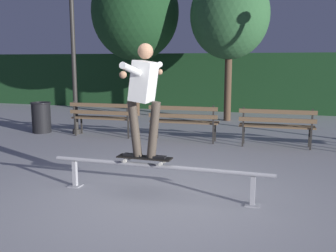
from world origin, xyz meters
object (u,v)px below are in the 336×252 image
(skateboard, at_px, (144,158))
(park_bench_left_center, at_px, (184,119))
(skateboarder, at_px, (144,91))
(tree_far_left, at_px, (135,12))
(lamp_post_left, at_px, (73,36))
(park_bench_leftmost, at_px, (102,115))
(tree_behind_benches, at_px, (230,16))
(park_bench_right_center, at_px, (277,123))
(grind_rail, at_px, (157,171))
(trash_can, at_px, (41,117))

(skateboard, xyz_separation_m, park_bench_left_center, (-0.41, 3.63, 0.01))
(skateboarder, height_order, tree_far_left, tree_far_left)
(tree_far_left, bearing_deg, lamp_post_left, -93.23)
(park_bench_leftmost, relative_size, tree_behind_benches, 0.36)
(park_bench_left_center, xyz_separation_m, tree_behind_benches, (0.47, 3.55, 2.67))
(skateboarder, relative_size, tree_behind_benches, 0.34)
(skateboarder, xyz_separation_m, park_bench_right_center, (1.67, 3.63, -0.92))
(skateboard, height_order, skateboarder, skateboarder)
(grind_rail, height_order, skateboard, skateboard)
(tree_far_left, height_order, lamp_post_left, tree_far_left)
(skateboard, height_order, park_bench_leftmost, park_bench_leftmost)
(grind_rail, height_order, park_bench_leftmost, park_bench_leftmost)
(park_bench_leftmost, height_order, tree_behind_benches, tree_behind_benches)
(tree_behind_benches, bearing_deg, skateboarder, -90.49)
(lamp_post_left, relative_size, trash_can, 4.88)
(tree_behind_benches, height_order, tree_far_left, tree_far_left)
(park_bench_right_center, bearing_deg, trash_can, 179.75)
(skateboard, relative_size, tree_behind_benches, 0.17)
(grind_rail, distance_m, skateboarder, 1.12)
(grind_rail, height_order, park_bench_right_center, park_bench_right_center)
(park_bench_left_center, bearing_deg, skateboarder, -83.54)
(tree_behind_benches, relative_size, tree_far_left, 0.90)
(park_bench_left_center, height_order, tree_far_left, tree_far_left)
(grind_rail, height_order, skateboarder, skateboarder)
(skateboarder, height_order, tree_behind_benches, tree_behind_benches)
(skateboarder, height_order, park_bench_right_center, skateboarder)
(park_bench_right_center, distance_m, tree_behind_benches, 4.72)
(park_bench_leftmost, distance_m, park_bench_right_center, 4.16)
(skateboard, distance_m, skateboarder, 0.94)
(skateboard, distance_m, park_bench_right_center, 3.99)
(skateboarder, xyz_separation_m, lamp_post_left, (-3.31, 3.77, 1.02))
(tree_behind_benches, bearing_deg, park_bench_left_center, -97.58)
(grind_rail, distance_m, park_bench_leftmost, 4.51)
(park_bench_left_center, bearing_deg, park_bench_right_center, 0.00)
(grind_rail, distance_m, skateboard, 0.25)
(grind_rail, distance_m, park_bench_left_center, 3.68)
(skateboarder, distance_m, trash_can, 5.72)
(tree_behind_benches, bearing_deg, grind_rail, -88.99)
(grind_rail, bearing_deg, skateboarder, -179.99)
(grind_rail, relative_size, trash_can, 3.98)
(skateboard, relative_size, park_bench_right_center, 0.48)
(grind_rail, relative_size, park_bench_right_center, 1.97)
(skateboarder, relative_size, park_bench_left_center, 0.96)
(lamp_post_left, bearing_deg, grind_rail, -47.08)
(park_bench_right_center, relative_size, tree_behind_benches, 0.36)
(park_bench_left_center, bearing_deg, tree_behind_benches, 82.42)
(tree_far_left, bearing_deg, park_bench_right_center, -38.35)
(grind_rail, relative_size, tree_far_left, 0.63)
(skateboard, height_order, tree_behind_benches, tree_behind_benches)
(trash_can, bearing_deg, park_bench_right_center, -0.25)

